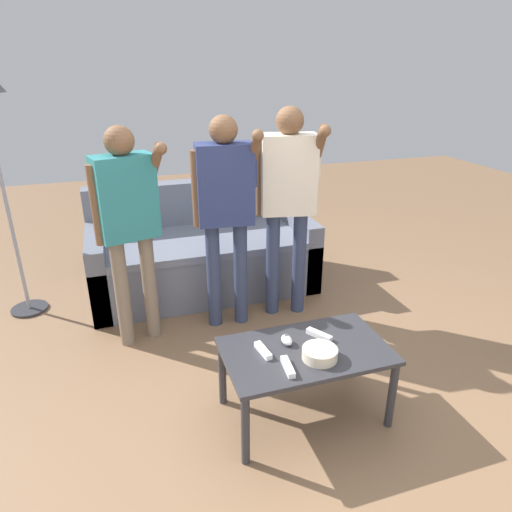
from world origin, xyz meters
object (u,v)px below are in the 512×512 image
Objects in this scene: coffee_table at (306,358)px; couch at (201,253)px; player_right at (288,191)px; game_remote_wand_far at (319,335)px; game_remote_nunchuk at (287,340)px; game_remote_wand_spare at (288,367)px; snack_bowl at (320,353)px; player_center at (225,201)px; player_left at (128,214)px; game_remote_wand_near at (263,350)px.

couch is at bearing 96.39° from coffee_table.
player_right reaches higher than game_remote_wand_far.
player_right reaches higher than game_remote_nunchuk.
game_remote_nunchuk is 0.55× the size of game_remote_wand_spare.
game_remote_wand_spare is (-0.16, -0.13, 0.07)m from coffee_table.
player_center is at bearing 98.59° from snack_bowl.
coffee_table is 0.16m from game_remote_wand_far.
game_remote_wand_spare is at bearing -110.02° from game_remote_nunchuk.
player_center is at bearing 97.70° from coffee_table.
game_remote_wand_far is at bearing -101.52° from player_right.
player_center reaches higher than player_left.
snack_bowl is 1.21× the size of game_remote_wand_near.
couch is 1.93m from snack_bowl.
couch is at bearing 91.30° from game_remote_wand_spare.
game_remote_wand_far is at bearing 65.52° from snack_bowl.
coffee_table is at bearing 108.28° from snack_bowl.
player_center reaches higher than game_remote_wand_near.
player_center is 1.34m from game_remote_wand_spare.
couch is 21.25× the size of game_remote_nunchuk.
game_remote_wand_spare is (-0.49, -1.26, -0.54)m from player_right.
snack_bowl is 0.21m from game_remote_nunchuk.
coffee_table is 10.08× the size of game_remote_nunchuk.
snack_bowl is at bearing -57.23° from game_remote_nunchuk.
game_remote_wand_near and game_remote_wand_far have the same top height.
player_left is at bearing -177.08° from player_right.
player_center is (0.05, -0.71, 0.67)m from couch.
game_remote_nunchuk reaches higher than game_remote_wand_near.
snack_bowl is 1.16× the size of game_remote_wand_spare.
snack_bowl is 0.12× the size of player_right.
game_remote_wand_near is at bearing -60.79° from player_left.
couch is 11.77× the size of game_remote_wand_spare.
game_remote_wand_far is (-0.21, -1.04, -0.54)m from player_right.
player_center is at bearing -176.47° from player_right.
game_remote_wand_far is (0.32, -1.72, 0.15)m from couch.
game_remote_wand_near is 1.00× the size of game_remote_wand_far.
player_center is (-0.15, 1.10, 0.59)m from coffee_table.
player_right reaches higher than couch.
player_left reaches higher than game_remote_nunchuk.
player_center reaches higher than game_remote_wand_spare.
player_center is at bearing 93.77° from game_remote_nunchuk.
couch reaches higher than coffee_table.
player_center is (-0.07, 1.02, 0.51)m from game_remote_nunchuk.
game_remote_wand_far is at bearing 38.37° from game_remote_wand_spare.
coffee_table is 5.58× the size of game_remote_wand_spare.
player_right is at bearing -52.02° from couch.
game_remote_wand_far is 0.35m from game_remote_wand_spare.
coffee_table is 0.14m from snack_bowl.
game_remote_wand_near is 0.18m from game_remote_wand_spare.
couch is at bearing 94.34° from player_center.
couch is 1.95m from game_remote_wand_spare.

